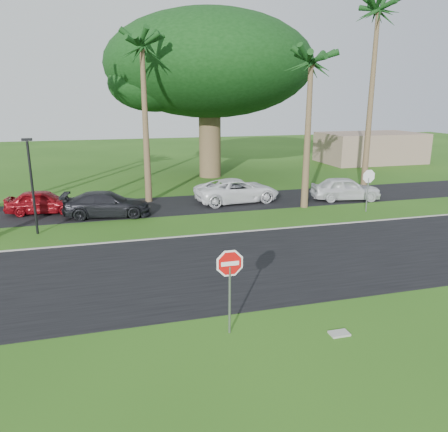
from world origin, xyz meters
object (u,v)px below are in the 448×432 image
Objects in this scene: car_red at (43,202)px; stop_sign_near at (230,274)px; car_minivan at (237,191)px; car_pickup at (346,189)px; stop_sign_far at (368,182)px; car_dark at (107,204)px.

stop_sign_near is at bearing -150.20° from car_red.
car_minivan is 1.22× the size of car_pickup.
car_pickup is at bearing -97.32° from stop_sign_far.
car_pickup is (11.89, 14.03, -1.02)m from stop_sign_near.
car_minivan reaches higher than car_dark.
stop_sign_far is 0.55× the size of car_dark.
stop_sign_far is 14.94m from car_dark.
car_minivan is at bearing -33.26° from stop_sign_far.
car_dark is 15.00m from car_pickup.
car_red is 18.62m from car_pickup.
car_minivan is at bearing -84.58° from car_red.
stop_sign_near reaches higher than car_dark.
stop_sign_far is at bearing -176.77° from car_pickup.
stop_sign_near is 18.42m from car_pickup.
car_dark is 0.89× the size of car_minivan.
stop_sign_near is 0.49× the size of car_minivan.
car_pickup is (6.96, -1.28, 0.01)m from car_minivan.
stop_sign_near reaches higher than car_minivan.
stop_sign_far reaches higher than car_pickup.
stop_sign_near is 0.59× the size of car_pickup.
stop_sign_far is at bearing -94.51° from car_dark.
stop_sign_far is at bearing 43.73° from stop_sign_near.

